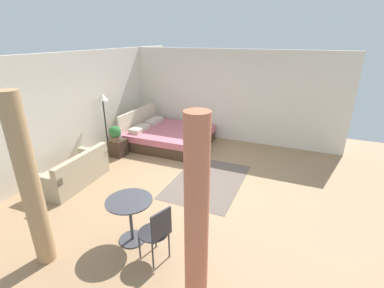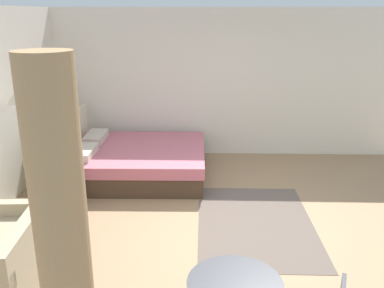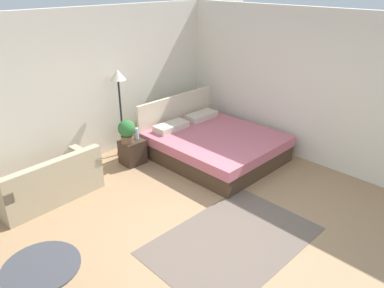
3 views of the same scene
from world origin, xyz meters
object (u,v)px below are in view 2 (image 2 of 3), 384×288
(potted_plant, at_px, (53,164))
(vase, at_px, (57,167))
(nightstand, at_px, (57,193))
(couch, at_px, (8,257))
(floor_lamp, at_px, (19,111))
(bed, at_px, (134,160))

(potted_plant, distance_m, vase, 0.26)
(nightstand, bearing_deg, couch, -177.94)
(potted_plant, height_order, floor_lamp, floor_lamp)
(bed, xyz_separation_m, vase, (-1.13, 0.89, 0.29))
(couch, distance_m, floor_lamp, 2.14)
(bed, height_order, nightstand, bed)
(couch, bearing_deg, floor_lamp, 16.05)
(vase, bearing_deg, bed, -38.14)
(floor_lamp, bearing_deg, bed, -49.16)
(nightstand, height_order, floor_lamp, floor_lamp)
(nightstand, distance_m, potted_plant, 0.47)
(bed, relative_size, floor_lamp, 1.36)
(bed, bearing_deg, potted_plant, 147.46)
(potted_plant, relative_size, floor_lamp, 0.26)
(bed, relative_size, vase, 11.04)
(potted_plant, bearing_deg, floor_lamp, 65.89)
(couch, xyz_separation_m, vase, (1.76, 0.07, 0.30))
(couch, bearing_deg, nightstand, 2.06)
(couch, height_order, potted_plant, potted_plant)
(couch, distance_m, nightstand, 1.64)
(bed, distance_m, vase, 1.47)
(nightstand, bearing_deg, vase, 4.04)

